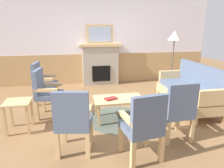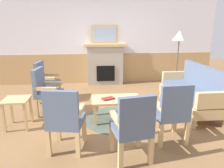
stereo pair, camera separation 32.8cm
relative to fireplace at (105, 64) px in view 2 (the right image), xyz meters
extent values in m
plane|color=olive|center=(0.00, -2.35, -0.65)|extent=(14.00, 14.00, 0.00)
cube|color=white|center=(0.00, 0.25, 0.70)|extent=(7.20, 0.12, 2.70)
cube|color=tan|center=(0.00, 0.18, -0.18)|extent=(7.20, 0.02, 0.95)
cube|color=#A39989|center=(0.00, 0.00, -0.05)|extent=(1.10, 0.36, 1.20)
cube|color=black|center=(0.00, -0.19, -0.27)|extent=(0.56, 0.02, 0.48)
cube|color=tan|center=(0.00, 0.00, 0.59)|extent=(1.30, 0.44, 0.08)
cube|color=tan|center=(0.00, 0.00, 0.91)|extent=(0.80, 0.03, 0.56)
cube|color=#9EB2D1|center=(0.00, -0.02, 0.91)|extent=(0.68, 0.01, 0.44)
cube|color=tan|center=(1.36, -1.48, -0.57)|extent=(0.08, 0.08, 0.16)
cube|color=tan|center=(1.36, -3.16, -0.57)|extent=(0.08, 0.08, 0.16)
cube|color=tan|center=(1.96, -1.48, -0.57)|extent=(0.08, 0.08, 0.16)
cube|color=tan|center=(1.96, -3.16, -0.57)|extent=(0.08, 0.08, 0.16)
cube|color=tan|center=(1.66, -2.32, -0.39)|extent=(0.70, 1.80, 0.20)
cube|color=slate|center=(1.66, -2.32, -0.23)|extent=(0.60, 1.70, 0.12)
cube|color=slate|center=(1.96, -2.32, 0.08)|extent=(0.10, 1.70, 0.50)
cube|color=tan|center=(1.66, -1.47, -0.12)|extent=(0.60, 0.10, 0.30)
cube|color=tan|center=(1.66, -3.17, -0.12)|extent=(0.60, 0.10, 0.30)
cube|color=tan|center=(-0.41, -2.86, -0.45)|extent=(0.05, 0.05, 0.40)
cube|color=tan|center=(0.43, -2.86, -0.45)|extent=(0.05, 0.05, 0.40)
cube|color=tan|center=(-0.41, -2.42, -0.45)|extent=(0.05, 0.05, 0.40)
cube|color=tan|center=(0.43, -2.42, -0.45)|extent=(0.05, 0.05, 0.40)
cube|color=tan|center=(0.01, -2.64, -0.23)|extent=(0.96, 0.56, 0.04)
cylinder|color=#4C564C|center=(0.01, -2.64, -0.65)|extent=(1.29, 1.29, 0.01)
cube|color=maroon|center=(-0.15, -2.67, -0.20)|extent=(0.27, 0.22, 0.03)
cube|color=tan|center=(-1.09, -2.06, -0.45)|extent=(0.07, 0.07, 0.40)
cube|color=tan|center=(-1.15, -2.47, -0.45)|extent=(0.07, 0.07, 0.40)
cube|color=tan|center=(-1.50, -2.00, -0.45)|extent=(0.07, 0.07, 0.40)
cube|color=tan|center=(-1.57, -2.41, -0.45)|extent=(0.07, 0.07, 0.40)
cube|color=slate|center=(-1.33, -2.23, -0.20)|extent=(0.55, 0.55, 0.10)
cube|color=slate|center=(-1.53, -2.20, 0.09)|extent=(0.15, 0.49, 0.48)
cube|color=tan|center=(-1.30, -2.03, -0.03)|extent=(0.45, 0.14, 0.06)
cube|color=tan|center=(-1.36, -2.44, -0.03)|extent=(0.45, 0.14, 0.06)
cube|color=tan|center=(-1.27, -1.22, -0.45)|extent=(0.07, 0.07, 0.40)
cube|color=tan|center=(-1.31, -1.64, -0.45)|extent=(0.07, 0.07, 0.40)
cube|color=tan|center=(-1.68, -1.17, -0.45)|extent=(0.07, 0.07, 0.40)
cube|color=tan|center=(-1.73, -1.59, -0.45)|extent=(0.07, 0.07, 0.40)
cube|color=slate|center=(-1.50, -1.41, -0.20)|extent=(0.53, 0.53, 0.10)
cube|color=slate|center=(-1.70, -1.38, 0.09)|extent=(0.13, 0.49, 0.48)
cube|color=tan|center=(-1.48, -1.20, -0.03)|extent=(0.45, 0.12, 0.06)
cube|color=tan|center=(-1.52, -1.61, -0.03)|extent=(0.45, 0.12, 0.06)
cube|color=tan|center=(-0.19, -3.71, -0.45)|extent=(0.07, 0.07, 0.40)
cube|color=tan|center=(0.22, -3.65, -0.45)|extent=(0.07, 0.07, 0.40)
cube|color=tan|center=(-0.12, -4.13, -0.45)|extent=(0.07, 0.07, 0.40)
cube|color=tan|center=(0.29, -4.06, -0.45)|extent=(0.07, 0.07, 0.40)
cube|color=slate|center=(0.05, -3.89, -0.20)|extent=(0.55, 0.55, 0.10)
cube|color=slate|center=(0.08, -4.08, 0.09)|extent=(0.49, 0.15, 0.48)
cube|color=tan|center=(-0.15, -3.92, -0.03)|extent=(0.14, 0.45, 0.06)
cube|color=tan|center=(0.25, -3.85, -0.03)|extent=(0.14, 0.45, 0.06)
cube|color=tan|center=(0.54, -3.28, -0.45)|extent=(0.06, 0.06, 0.40)
cube|color=tan|center=(0.96, -3.26, -0.45)|extent=(0.06, 0.06, 0.40)
cube|color=tan|center=(0.56, -3.70, -0.45)|extent=(0.06, 0.06, 0.40)
cube|color=tan|center=(0.97, -3.68, -0.45)|extent=(0.06, 0.06, 0.40)
cube|color=slate|center=(0.76, -3.48, -0.20)|extent=(0.50, 0.50, 0.10)
cube|color=slate|center=(0.76, -3.68, 0.09)|extent=(0.48, 0.10, 0.48)
cube|color=tan|center=(0.55, -3.49, -0.03)|extent=(0.09, 0.44, 0.06)
cube|color=tan|center=(0.96, -3.47, -0.03)|extent=(0.09, 0.44, 0.06)
cube|color=tan|center=(-1.01, -3.31, -0.45)|extent=(0.07, 0.07, 0.40)
cube|color=tan|center=(-0.60, -3.39, -0.45)|extent=(0.07, 0.07, 0.40)
cube|color=tan|center=(-1.09, -3.73, -0.45)|extent=(0.07, 0.07, 0.40)
cube|color=tan|center=(-0.68, -3.80, -0.45)|extent=(0.07, 0.07, 0.40)
cube|color=slate|center=(-0.84, -3.56, -0.20)|extent=(0.56, 0.56, 0.10)
cube|color=slate|center=(-0.88, -3.76, 0.09)|extent=(0.49, 0.17, 0.48)
cube|color=tan|center=(-1.05, -3.52, -0.03)|extent=(0.15, 0.45, 0.06)
cube|color=tan|center=(-0.64, -3.60, -0.03)|extent=(0.15, 0.45, 0.06)
cube|color=tan|center=(-1.98, -2.59, -0.39)|extent=(0.04, 0.04, 0.52)
cube|color=tan|center=(-1.62, -2.59, -0.39)|extent=(0.04, 0.04, 0.52)
cube|color=tan|center=(-1.98, -2.95, -0.39)|extent=(0.04, 0.04, 0.52)
cube|color=tan|center=(-1.62, -2.95, -0.39)|extent=(0.04, 0.04, 0.52)
cube|color=tan|center=(-1.80, -2.77, -0.12)|extent=(0.44, 0.44, 0.03)
cylinder|color=#332D28|center=(1.90, -1.05, -0.64)|extent=(0.24, 0.24, 0.03)
cylinder|color=#4C473D|center=(1.90, -1.05, 0.08)|extent=(0.03, 0.03, 1.40)
cone|color=silver|center=(1.90, -1.05, 0.90)|extent=(0.36, 0.36, 0.25)
camera|label=1|loc=(-0.80, -6.29, 1.14)|focal=32.64mm
camera|label=2|loc=(-0.48, -6.34, 1.14)|focal=32.64mm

